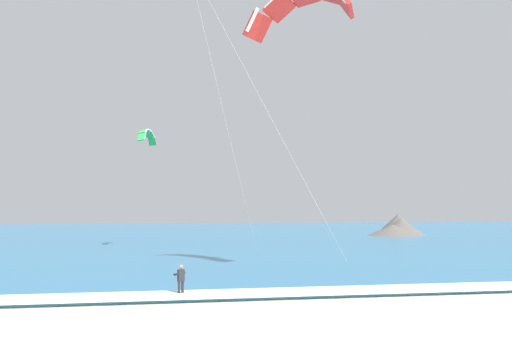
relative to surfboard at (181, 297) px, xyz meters
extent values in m
cube|color=teal|center=(2.77, 58.58, 0.07)|extent=(200.00, 120.00, 0.20)
cube|color=white|center=(2.77, -0.42, 0.19)|extent=(200.00, 2.67, 0.04)
ellipsoid|color=#E04C38|center=(0.00, 0.00, 0.00)|extent=(0.98, 1.46, 0.05)
cube|color=black|center=(0.00, 0.23, 0.04)|extent=(0.17, 0.12, 0.04)
cube|color=black|center=(0.00, -0.23, 0.04)|extent=(0.17, 0.12, 0.04)
cylinder|color=#232328|center=(-0.09, -0.04, 0.39)|extent=(0.14, 0.14, 0.84)
cylinder|color=#232328|center=(0.09, 0.04, 0.39)|extent=(0.14, 0.14, 0.84)
cube|color=#232328|center=(0.00, 0.00, 1.11)|extent=(0.39, 0.32, 0.60)
sphere|color=#9E704C|center=(0.00, 0.00, 1.55)|extent=(0.22, 0.22, 0.22)
cylinder|color=#232328|center=(-0.23, 0.07, 1.16)|extent=(0.29, 0.50, 0.22)
cylinder|color=#232328|center=(0.10, 0.22, 1.16)|extent=(0.29, 0.50, 0.22)
cylinder|color=black|center=(-0.16, 0.35, 1.16)|extent=(0.51, 0.26, 0.04)
cube|color=#3F3F42|center=(-0.05, 0.11, 0.89)|extent=(0.14, 0.12, 0.10)
cube|color=red|center=(10.51, 4.29, 18.23)|extent=(1.67, 2.32, 2.17)
cube|color=red|center=(7.19, 9.04, 19.49)|extent=(2.48, 2.19, 1.75)
cube|color=white|center=(6.72, 8.63, 19.88)|extent=(1.32, 1.48, 1.11)
cube|color=red|center=(5.67, 9.84, 18.23)|extent=(2.27, 1.59, 2.17)
cube|color=white|center=(5.20, 9.43, 18.62)|extent=(0.98, 1.05, 1.70)
cylinder|color=#B2B2B7|center=(5.34, 2.32, 9.70)|extent=(10.38, 3.97, 17.07)
cylinder|color=#B2B2B7|center=(2.91, 5.09, 9.70)|extent=(5.54, 9.52, 17.07)
cube|color=green|center=(-2.95, 32.67, 12.33)|extent=(0.98, 0.78, 0.99)
cube|color=white|center=(-2.60, 32.57, 12.43)|extent=(0.28, 0.63, 0.86)
cube|color=green|center=(-3.29, 31.91, 13.04)|extent=(1.05, 1.09, 0.71)
cube|color=white|center=(-2.94, 31.81, 13.14)|extent=(0.36, 0.90, 0.55)
cube|color=green|center=(-3.61, 30.89, 13.30)|extent=(1.08, 1.20, 0.27)
cube|color=white|center=(-3.26, 30.80, 13.40)|extent=(0.40, 0.97, 0.11)
cube|color=green|center=(-3.85, 29.85, 13.04)|extent=(1.05, 1.20, 0.71)
cube|color=white|center=(-3.50, 29.76, 13.14)|extent=(0.38, 0.91, 0.55)
cube|color=green|center=(-3.95, 29.03, 12.33)|extent=(0.96, 0.99, 0.99)
cube|color=white|center=(-3.60, 28.93, 12.43)|extent=(0.30, 0.66, 0.86)
cone|color=#56514C|center=(36.23, 50.39, 1.46)|extent=(7.98, 7.98, 2.98)
cone|color=#56514C|center=(34.33, 49.40, 0.94)|extent=(9.00, 9.00, 1.93)
cone|color=#56514C|center=(36.76, 49.59, 0.98)|extent=(5.58, 5.58, 2.00)
cone|color=#56514C|center=(36.35, 51.67, 1.80)|extent=(7.91, 7.91, 3.66)
camera|label=1|loc=(-0.44, -26.51, 4.61)|focal=35.15mm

